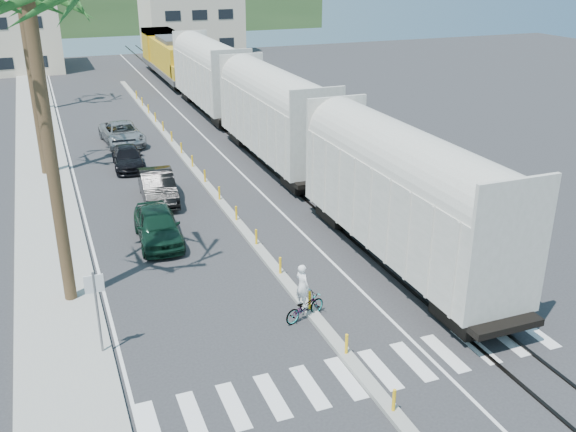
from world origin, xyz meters
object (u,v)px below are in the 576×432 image
object	(u,v)px
street_sign	(96,302)
cyclist	(304,302)
car_second	(158,186)
car_lead	(158,225)

from	to	relation	value
street_sign	cyclist	bearing A→B (deg)	-2.63
car_second	cyclist	world-z (taller)	cyclist
car_second	cyclist	bearing A→B (deg)	-75.71
street_sign	cyclist	xyz separation A→B (m)	(6.95, -0.32, -1.30)
street_sign	car_second	distance (m)	14.15
street_sign	car_lead	xyz separation A→B (m)	(3.38, 8.18, -1.18)
cyclist	car_lead	bearing A→B (deg)	2.89
car_lead	street_sign	bearing A→B (deg)	-109.78
street_sign	cyclist	world-z (taller)	street_sign
car_lead	car_second	distance (m)	5.32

